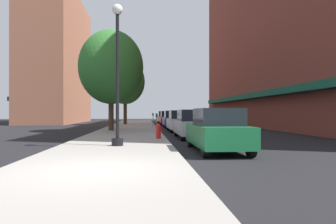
{
  "coord_description": "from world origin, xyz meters",
  "views": [
    {
      "loc": [
        1.19,
        -7.51,
        1.51
      ],
      "look_at": [
        3.08,
        16.07,
        1.53
      ],
      "focal_mm": 32.41,
      "sensor_mm": 36.0,
      "label": 1
    }
  ],
  "objects_px": {
    "fire_hydrant": "(158,131)",
    "parking_meter_far": "(157,121)",
    "tree_near": "(125,82)",
    "car_silver": "(192,124)",
    "car_white": "(180,121)",
    "car_yellow": "(164,117)",
    "car_blue": "(173,120)",
    "car_green": "(217,131)",
    "tree_mid": "(111,67)",
    "lamppost": "(117,72)",
    "parking_meter_near": "(153,118)",
    "car_red": "(168,118)"
  },
  "relations": [
    {
      "from": "fire_hydrant",
      "to": "parking_meter_far",
      "type": "height_order",
      "value": "parking_meter_far"
    },
    {
      "from": "tree_near",
      "to": "tree_mid",
      "type": "height_order",
      "value": "tree_mid"
    },
    {
      "from": "car_green",
      "to": "car_white",
      "type": "bearing_deg",
      "value": 91.93
    },
    {
      "from": "parking_meter_near",
      "to": "car_silver",
      "type": "bearing_deg",
      "value": -80.02
    },
    {
      "from": "tree_near",
      "to": "car_red",
      "type": "relative_size",
      "value": 1.77
    },
    {
      "from": "car_white",
      "to": "car_blue",
      "type": "relative_size",
      "value": 1.0
    },
    {
      "from": "car_yellow",
      "to": "car_blue",
      "type": "bearing_deg",
      "value": -89.53
    },
    {
      "from": "fire_hydrant",
      "to": "car_silver",
      "type": "height_order",
      "value": "car_silver"
    },
    {
      "from": "car_white",
      "to": "parking_meter_far",
      "type": "bearing_deg",
      "value": -124.03
    },
    {
      "from": "car_white",
      "to": "car_red",
      "type": "relative_size",
      "value": 1.0
    },
    {
      "from": "tree_mid",
      "to": "car_silver",
      "type": "distance_m",
      "value": 9.31
    },
    {
      "from": "fire_hydrant",
      "to": "parking_meter_far",
      "type": "bearing_deg",
      "value": 88.86
    },
    {
      "from": "car_green",
      "to": "car_silver",
      "type": "distance_m",
      "value": 5.94
    },
    {
      "from": "car_white",
      "to": "car_red",
      "type": "bearing_deg",
      "value": 87.85
    },
    {
      "from": "car_silver",
      "to": "car_blue",
      "type": "relative_size",
      "value": 1.0
    },
    {
      "from": "lamppost",
      "to": "tree_near",
      "type": "distance_m",
      "value": 23.14
    },
    {
      "from": "parking_meter_far",
      "to": "car_yellow",
      "type": "distance_m",
      "value": 21.34
    },
    {
      "from": "fire_hydrant",
      "to": "car_yellow",
      "type": "bearing_deg",
      "value": 85.45
    },
    {
      "from": "car_yellow",
      "to": "tree_mid",
      "type": "bearing_deg",
      "value": -106.21
    },
    {
      "from": "tree_mid",
      "to": "car_red",
      "type": "relative_size",
      "value": 1.81
    },
    {
      "from": "car_green",
      "to": "car_white",
      "type": "relative_size",
      "value": 1.0
    },
    {
      "from": "car_red",
      "to": "car_yellow",
      "type": "relative_size",
      "value": 1.0
    },
    {
      "from": "fire_hydrant",
      "to": "car_silver",
      "type": "xyz_separation_m",
      "value": [
        2.04,
        1.41,
        0.29
      ]
    },
    {
      "from": "parking_meter_far",
      "to": "tree_mid",
      "type": "bearing_deg",
      "value": 134.76
    },
    {
      "from": "lamppost",
      "to": "car_silver",
      "type": "xyz_separation_m",
      "value": [
        3.91,
        4.67,
        -2.39
      ]
    },
    {
      "from": "car_white",
      "to": "car_yellow",
      "type": "distance_m",
      "value": 18.12
    },
    {
      "from": "lamppost",
      "to": "car_red",
      "type": "distance_m",
      "value": 23.3
    },
    {
      "from": "car_white",
      "to": "car_red",
      "type": "height_order",
      "value": "same"
    },
    {
      "from": "car_silver",
      "to": "tree_near",
      "type": "bearing_deg",
      "value": 103.19
    },
    {
      "from": "parking_meter_near",
      "to": "tree_near",
      "type": "relative_size",
      "value": 0.17
    },
    {
      "from": "tree_near",
      "to": "car_silver",
      "type": "xyz_separation_m",
      "value": [
        4.99,
        -18.37,
        -4.28
      ]
    },
    {
      "from": "car_blue",
      "to": "car_yellow",
      "type": "height_order",
      "value": "same"
    },
    {
      "from": "parking_meter_far",
      "to": "car_blue",
      "type": "height_order",
      "value": "car_blue"
    },
    {
      "from": "lamppost",
      "to": "car_blue",
      "type": "bearing_deg",
      "value": 76.61
    },
    {
      "from": "tree_mid",
      "to": "car_yellow",
      "type": "distance_m",
      "value": 19.08
    },
    {
      "from": "car_blue",
      "to": "car_red",
      "type": "distance_m",
      "value": 6.42
    },
    {
      "from": "lamppost",
      "to": "car_green",
      "type": "distance_m",
      "value": 4.76
    },
    {
      "from": "parking_meter_near",
      "to": "car_silver",
      "type": "height_order",
      "value": "car_silver"
    },
    {
      "from": "parking_meter_far",
      "to": "car_blue",
      "type": "bearing_deg",
      "value": 77.52
    },
    {
      "from": "car_white",
      "to": "car_yellow",
      "type": "bearing_deg",
      "value": 87.85
    },
    {
      "from": "tree_near",
      "to": "car_green",
      "type": "relative_size",
      "value": 1.77
    },
    {
      "from": "lamppost",
      "to": "car_silver",
      "type": "distance_m",
      "value": 6.54
    },
    {
      "from": "car_silver",
      "to": "car_green",
      "type": "bearing_deg",
      "value": -92.0
    },
    {
      "from": "parking_meter_far",
      "to": "car_silver",
      "type": "relative_size",
      "value": 0.3
    },
    {
      "from": "car_white",
      "to": "car_red",
      "type": "distance_m",
      "value": 12.09
    },
    {
      "from": "parking_meter_near",
      "to": "tree_near",
      "type": "height_order",
      "value": "tree_near"
    },
    {
      "from": "tree_mid",
      "to": "car_green",
      "type": "xyz_separation_m",
      "value": [
        5.34,
        -12.3,
        -4.2
      ]
    },
    {
      "from": "tree_near",
      "to": "car_silver",
      "type": "height_order",
      "value": "tree_near"
    },
    {
      "from": "fire_hydrant",
      "to": "car_blue",
      "type": "bearing_deg",
      "value": 81.21
    },
    {
      "from": "parking_meter_near",
      "to": "car_blue",
      "type": "bearing_deg",
      "value": 18.96
    }
  ]
}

